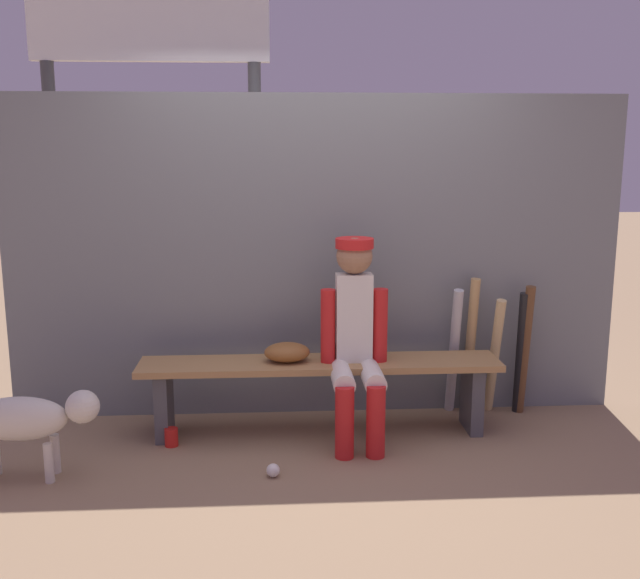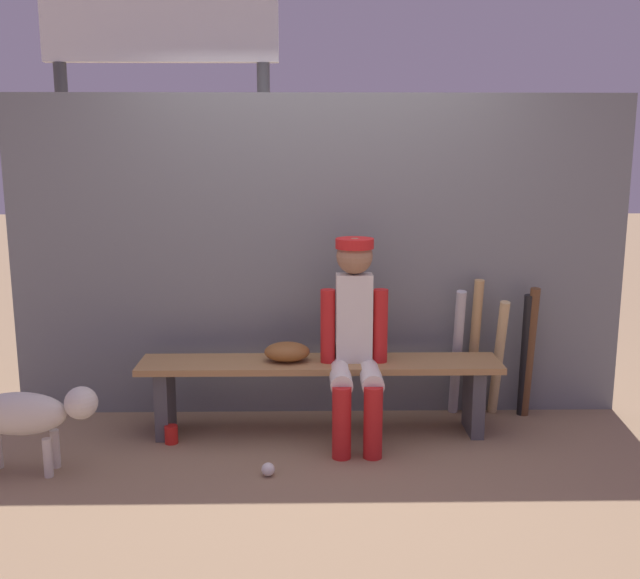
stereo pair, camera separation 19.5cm
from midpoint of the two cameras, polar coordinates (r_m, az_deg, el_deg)
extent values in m
plane|color=#937556|center=(4.67, -1.22, -11.12)|extent=(30.00, 30.00, 0.00)
cube|color=slate|center=(4.76, -1.47, 2.46)|extent=(4.02, 0.03, 2.10)
cube|color=#AD7F4C|center=(4.52, -1.25, -5.87)|extent=(2.23, 0.36, 0.04)
cube|color=#4C4C51|center=(4.65, -13.31, -8.68)|extent=(0.08, 0.29, 0.43)
cube|color=#4C4C51|center=(4.73, 10.64, -8.26)|extent=(0.08, 0.29, 0.43)
cube|color=silver|center=(4.45, 1.41, -2.22)|extent=(0.22, 0.13, 0.54)
sphere|color=#9E7051|center=(4.38, 1.43, 2.64)|extent=(0.22, 0.22, 0.22)
cylinder|color=red|center=(4.37, 1.44, 3.64)|extent=(0.23, 0.23, 0.06)
cylinder|color=silver|center=(4.35, 0.42, -6.82)|extent=(0.13, 0.38, 0.13)
cylinder|color=red|center=(4.24, 0.60, -10.36)|extent=(0.11, 0.11, 0.43)
cylinder|color=red|center=(4.43, -0.63, -2.94)|extent=(0.09, 0.09, 0.46)
cylinder|color=silver|center=(4.36, 2.79, -6.77)|extent=(0.13, 0.38, 0.13)
cylinder|color=red|center=(4.26, 3.05, -10.29)|extent=(0.11, 0.11, 0.43)
cylinder|color=red|center=(4.46, 3.48, -2.87)|extent=(0.09, 0.09, 0.46)
ellipsoid|color=brown|center=(4.49, -3.85, -4.92)|extent=(0.28, 0.20, 0.12)
cylinder|color=#B7B7BC|center=(4.89, 9.30, -4.81)|extent=(0.07, 0.23, 0.87)
cylinder|color=tan|center=(4.95, 10.57, -4.34)|extent=(0.09, 0.16, 0.93)
cylinder|color=tan|center=(4.96, 12.39, -5.12)|extent=(0.08, 0.23, 0.80)
cylinder|color=brown|center=(5.00, 14.64, -4.64)|extent=(0.08, 0.15, 0.88)
cylinder|color=black|center=(5.00, 14.36, -4.87)|extent=(0.08, 0.14, 0.84)
sphere|color=white|center=(4.09, -5.10, -13.93)|extent=(0.07, 0.07, 0.07)
cylinder|color=red|center=(4.56, -12.78, -11.21)|extent=(0.08, 0.08, 0.11)
cylinder|color=silver|center=(4.52, -0.49, -4.85)|extent=(0.08, 0.08, 0.11)
cylinder|color=#3F3F42|center=(6.12, -20.71, 5.10)|extent=(0.10, 0.10, 2.40)
cylinder|color=#3F3F42|center=(5.86, -5.93, 5.52)|extent=(0.10, 0.10, 2.40)
ellipsoid|color=beige|center=(4.30, -23.75, -9.25)|extent=(0.52, 0.20, 0.24)
sphere|color=beige|center=(4.17, -19.38, -8.65)|extent=(0.18, 0.18, 0.18)
cylinder|color=beige|center=(4.38, -21.23, -11.90)|extent=(0.05, 0.05, 0.22)
cylinder|color=beige|center=(4.28, -21.72, -12.51)|extent=(0.05, 0.05, 0.22)
camera|label=1|loc=(0.10, -91.27, -0.25)|focal=40.89mm
camera|label=2|loc=(0.10, 88.73, 0.25)|focal=40.89mm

